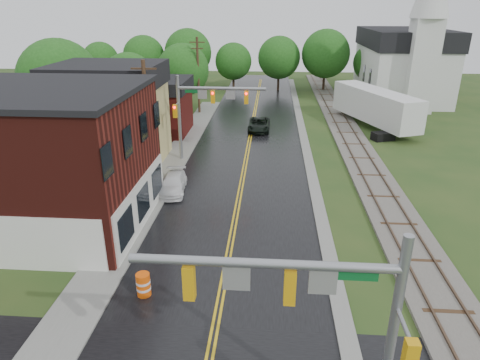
# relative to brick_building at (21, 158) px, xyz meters

# --- Properties ---
(main_road) EXTENTS (10.00, 90.00, 0.02)m
(main_road) POSITION_rel_brick_building_xyz_m (12.48, 15.00, -4.15)
(main_road) COLOR black
(main_road) RESTS_ON ground
(curb_right) EXTENTS (0.80, 70.00, 0.12)m
(curb_right) POSITION_rel_brick_building_xyz_m (17.88, 20.00, -4.15)
(curb_right) COLOR gray
(curb_right) RESTS_ON ground
(sidewalk_left) EXTENTS (2.40, 50.00, 0.12)m
(sidewalk_left) POSITION_rel_brick_building_xyz_m (6.28, 10.00, -4.15)
(sidewalk_left) COLOR gray
(sidewalk_left) RESTS_ON ground
(brick_building) EXTENTS (14.30, 10.30, 8.30)m
(brick_building) POSITION_rel_brick_building_xyz_m (0.00, 0.00, 0.00)
(brick_building) COLOR #4A1510
(brick_building) RESTS_ON ground
(yellow_house) EXTENTS (8.00, 7.00, 6.40)m
(yellow_house) POSITION_rel_brick_building_xyz_m (1.48, 11.00, -0.95)
(yellow_house) COLOR tan
(yellow_house) RESTS_ON ground
(darkred_building) EXTENTS (7.00, 6.00, 4.40)m
(darkred_building) POSITION_rel_brick_building_xyz_m (2.48, 20.00, -1.95)
(darkred_building) COLOR #3F0F0C
(darkred_building) RESTS_ON ground
(church) EXTENTS (10.40, 18.40, 20.00)m
(church) POSITION_rel_brick_building_xyz_m (32.48, 38.74, 1.68)
(church) COLOR silver
(church) RESTS_ON ground
(railroad) EXTENTS (3.20, 80.00, 0.30)m
(railroad) POSITION_rel_brick_building_xyz_m (22.48, 20.00, -4.05)
(railroad) COLOR #59544C
(railroad) RESTS_ON ground
(traffic_signal_near) EXTENTS (7.34, 0.30, 7.20)m
(traffic_signal_near) POSITION_rel_brick_building_xyz_m (15.96, -13.00, 0.82)
(traffic_signal_near) COLOR gray
(traffic_signal_near) RESTS_ON ground
(traffic_signal_far) EXTENTS (7.34, 0.43, 7.20)m
(traffic_signal_far) POSITION_rel_brick_building_xyz_m (9.01, 12.00, 0.82)
(traffic_signal_far) COLOR gray
(traffic_signal_far) RESTS_ON ground
(utility_pole_b) EXTENTS (1.80, 0.28, 9.00)m
(utility_pole_b) POSITION_rel_brick_building_xyz_m (5.68, 7.00, 0.57)
(utility_pole_b) COLOR #382616
(utility_pole_b) RESTS_ON ground
(utility_pole_c) EXTENTS (1.80, 0.28, 9.00)m
(utility_pole_c) POSITION_rel_brick_building_xyz_m (5.68, 29.00, 0.57)
(utility_pole_c) COLOR #382616
(utility_pole_c) RESTS_ON ground
(tree_left_b) EXTENTS (7.60, 7.60, 9.69)m
(tree_left_b) POSITION_rel_brick_building_xyz_m (-5.36, 16.90, 1.57)
(tree_left_b) COLOR black
(tree_left_b) RESTS_ON ground
(tree_left_c) EXTENTS (6.00, 6.00, 7.65)m
(tree_left_c) POSITION_rel_brick_building_xyz_m (-1.36, 24.90, 0.36)
(tree_left_c) COLOR black
(tree_left_c) RESTS_ON ground
(tree_left_e) EXTENTS (6.40, 6.40, 8.16)m
(tree_left_e) POSITION_rel_brick_building_xyz_m (3.64, 30.90, 0.66)
(tree_left_e) COLOR black
(tree_left_e) RESTS_ON ground
(suv_dark) EXTENTS (2.25, 4.78, 1.32)m
(suv_dark) POSITION_rel_brick_building_xyz_m (13.28, 21.65, -3.49)
(suv_dark) COLOR black
(suv_dark) RESTS_ON ground
(pickup_white) EXTENTS (2.08, 4.33, 1.22)m
(pickup_white) POSITION_rel_brick_building_xyz_m (7.71, 5.12, -3.54)
(pickup_white) COLOR white
(pickup_white) RESTS_ON ground
(semi_trailer) EXTENTS (7.35, 13.11, 4.04)m
(semi_trailer) POSITION_rel_brick_building_xyz_m (25.68, 23.95, -1.76)
(semi_trailer) COLOR black
(semi_trailer) RESTS_ON ground
(construction_barrel) EXTENTS (0.67, 0.67, 1.15)m
(construction_barrel) POSITION_rel_brick_building_xyz_m (8.92, -6.63, -3.58)
(construction_barrel) COLOR #F1540A
(construction_barrel) RESTS_ON ground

